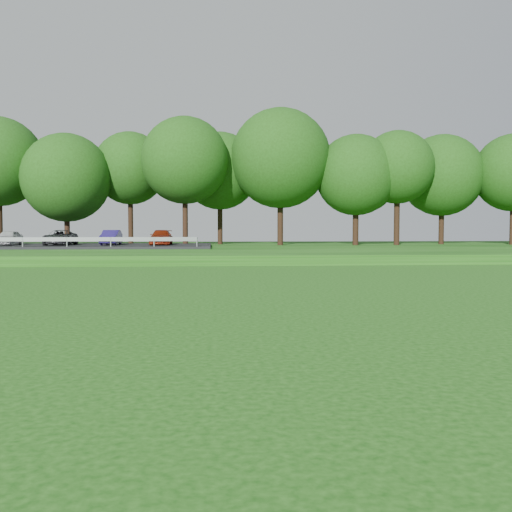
{
  "coord_description": "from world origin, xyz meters",
  "views": [
    {
      "loc": [
        -11.74,
        -13.56,
        2.28
      ],
      "look_at": [
        -10.35,
        5.15,
        1.3
      ],
      "focal_mm": 40.0,
      "sensor_mm": 36.0,
      "label": 1
    }
  ],
  "objects": [
    {
      "name": "walking_path",
      "position": [
        0.0,
        20.0,
        0.02
      ],
      "size": [
        130.0,
        1.6,
        0.04
      ],
      "primitive_type": "cube",
      "color": "gray",
      "rests_on": "ground"
    },
    {
      "name": "parking_lot",
      "position": [
        -23.74,
        32.81,
        1.03
      ],
      "size": [
        24.0,
        9.0,
        1.38
      ],
      "color": "black",
      "rests_on": "berm"
    },
    {
      "name": "berm",
      "position": [
        0.0,
        34.0,
        0.3
      ],
      "size": [
        130.0,
        30.0,
        0.6
      ],
      "primitive_type": "cube",
      "color": "#12400C",
      "rests_on": "ground"
    },
    {
      "name": "treeline",
      "position": [
        0.0,
        38.0,
        8.1
      ],
      "size": [
        104.0,
        7.0,
        15.0
      ],
      "primitive_type": null,
      "color": "#1C420F",
      "rests_on": "berm"
    }
  ]
}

